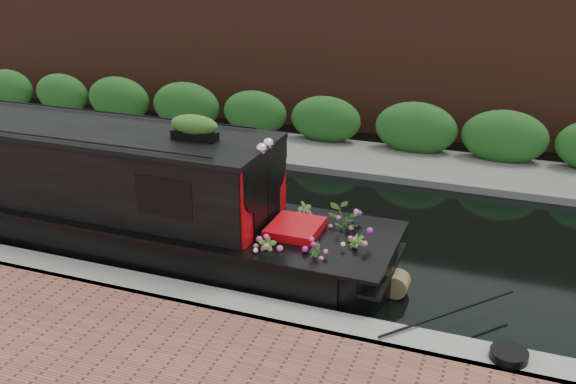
% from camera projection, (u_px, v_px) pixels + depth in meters
% --- Properties ---
extents(ground, '(80.00, 80.00, 0.00)m').
position_uv_depth(ground, '(258.00, 221.00, 12.86)').
color(ground, black).
rests_on(ground, ground).
extents(near_bank_coping, '(40.00, 0.60, 0.50)m').
position_uv_depth(near_bank_coping, '(176.00, 304.00, 9.99)').
color(near_bank_coping, gray).
rests_on(near_bank_coping, ground).
extents(far_bank_path, '(40.00, 2.40, 0.34)m').
position_uv_depth(far_bank_path, '(322.00, 157.00, 16.50)').
color(far_bank_path, '#62625E').
rests_on(far_bank_path, ground).
extents(far_hedge, '(40.00, 1.10, 2.80)m').
position_uv_depth(far_hedge, '(332.00, 147.00, 17.29)').
color(far_hedge, '#1F511B').
rests_on(far_hedge, ground).
extents(far_brick_wall, '(40.00, 1.00, 8.00)m').
position_uv_depth(far_brick_wall, '(352.00, 127.00, 19.11)').
color(far_brick_wall, '#4B2619').
rests_on(far_brick_wall, ground).
extents(narrowboat, '(12.16, 2.25, 2.85)m').
position_uv_depth(narrowboat, '(60.00, 193.00, 12.02)').
color(narrowboat, black).
rests_on(narrowboat, ground).
extents(rope_fender, '(0.38, 0.35, 0.38)m').
position_uv_depth(rope_fender, '(397.00, 284.00, 10.19)').
color(rope_fender, brown).
rests_on(rope_fender, ground).
extents(coiled_mooring_rope, '(0.49, 0.49, 0.12)m').
position_uv_depth(coiled_mooring_rope, '(509.00, 355.00, 8.28)').
color(coiled_mooring_rope, black).
rests_on(coiled_mooring_rope, near_bank_coping).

